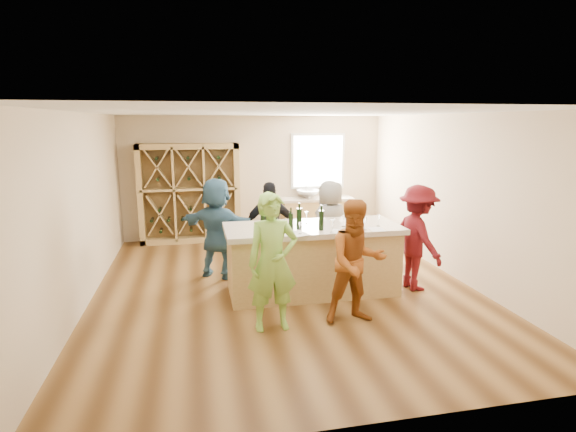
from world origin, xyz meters
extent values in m
cube|color=brown|center=(0.00, 0.00, -0.05)|extent=(6.00, 7.00, 0.10)
cube|color=white|center=(0.00, 0.00, 2.85)|extent=(6.00, 7.00, 0.10)
cube|color=beige|center=(0.00, 3.55, 1.40)|extent=(6.00, 0.10, 2.80)
cube|color=beige|center=(0.00, -3.55, 1.40)|extent=(6.00, 0.10, 2.80)
cube|color=beige|center=(-3.05, 0.00, 1.40)|extent=(0.10, 7.00, 2.80)
cube|color=beige|center=(3.05, 0.00, 1.40)|extent=(0.10, 7.00, 2.80)
cube|color=white|center=(1.50, 3.47, 1.75)|extent=(1.30, 0.06, 1.30)
cube|color=white|center=(1.50, 3.44, 1.75)|extent=(1.18, 0.01, 1.18)
cube|color=tan|center=(-1.50, 3.27, 1.10)|extent=(2.20, 0.45, 2.20)
cube|color=tan|center=(1.40, 3.20, 0.43)|extent=(1.60, 0.58, 0.86)
cube|color=#C2B49F|center=(1.40, 3.20, 0.89)|extent=(1.70, 0.62, 0.06)
imported|color=silver|center=(1.20, 3.20, 1.01)|extent=(0.54, 0.54, 0.19)
cylinder|color=silver|center=(1.20, 3.38, 1.07)|extent=(0.02, 0.02, 0.30)
cube|color=tan|center=(0.39, -0.28, 0.50)|extent=(2.60, 1.00, 1.00)
cube|color=#C2B49F|center=(0.39, -0.28, 1.04)|extent=(2.72, 1.12, 0.08)
cylinder|color=black|center=(-0.40, -0.40, 1.23)|extent=(0.08, 0.08, 0.29)
cylinder|color=black|center=(-0.26, -0.58, 1.23)|extent=(0.09, 0.09, 0.29)
cylinder|color=black|center=(-0.21, -0.34, 1.21)|extent=(0.08, 0.08, 0.27)
cylinder|color=black|center=(-0.01, -0.53, 1.22)|extent=(0.09, 0.09, 0.27)
cylinder|color=black|center=(0.14, -0.45, 1.24)|extent=(0.09, 0.09, 0.32)
cone|color=white|center=(0.08, -0.75, 1.16)|extent=(0.08, 0.08, 0.16)
cone|color=white|center=(0.56, -0.75, 1.18)|extent=(0.10, 0.10, 0.20)
cone|color=white|center=(1.08, -0.70, 1.17)|extent=(0.08, 0.08, 0.18)
cone|color=white|center=(0.84, -0.42, 1.16)|extent=(0.07, 0.07, 0.16)
cone|color=white|center=(1.38, -0.49, 1.16)|extent=(0.07, 0.07, 0.16)
cube|color=white|center=(0.05, -0.72, 1.08)|extent=(0.33, 0.39, 0.00)
cube|color=white|center=(0.68, -0.70, 1.08)|extent=(0.30, 0.34, 0.00)
cube|color=white|center=(1.27, -0.70, 1.08)|extent=(0.23, 0.31, 0.00)
imported|color=#8CC64C|center=(-0.44, -1.42, 0.90)|extent=(0.68, 0.51, 1.80)
imported|color=#994C19|center=(0.69, -1.44, 0.84)|extent=(0.82, 0.46, 1.68)
imported|color=#590F14|center=(2.07, -0.47, 0.85)|extent=(0.65, 1.15, 1.70)
imported|color=black|center=(-0.10, 0.74, 0.82)|extent=(1.03, 0.63, 1.65)
imported|color=slate|center=(1.02, 0.83, 0.82)|extent=(0.93, 0.77, 1.63)
imported|color=#335972|center=(-1.03, 0.78, 0.87)|extent=(1.66, 1.39, 1.74)
cylinder|color=black|center=(0.44, -0.58, 1.23)|extent=(0.07, 0.07, 0.30)
cone|color=white|center=(0.34, -0.08, 1.17)|extent=(0.07, 0.07, 0.18)
camera|label=1|loc=(-1.36, -6.83, 2.66)|focal=28.00mm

